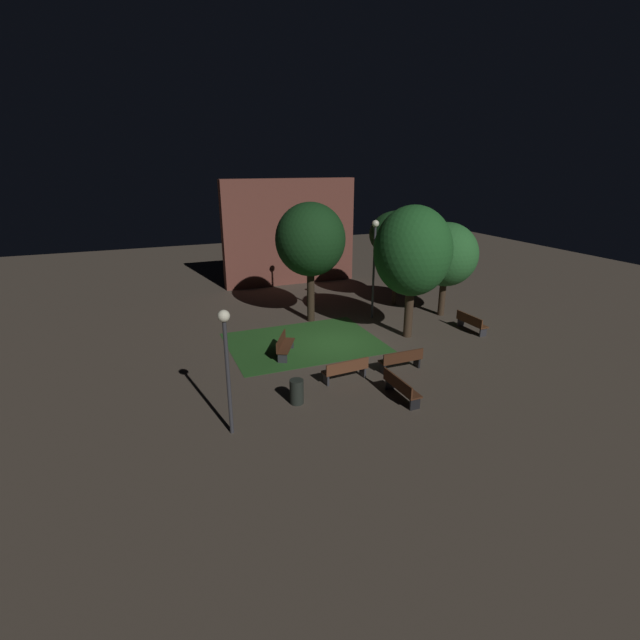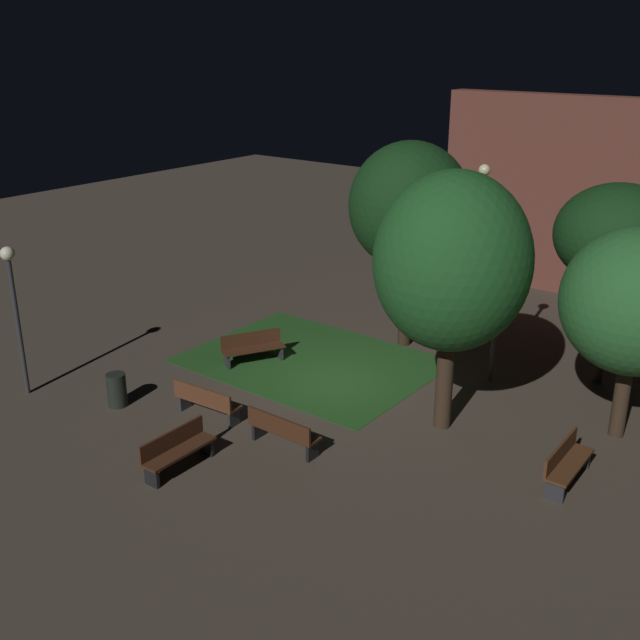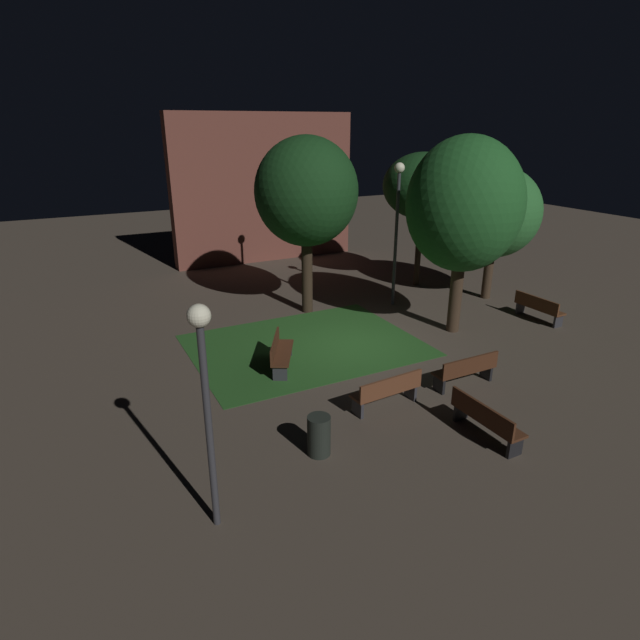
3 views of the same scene
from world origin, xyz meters
TOP-DOWN VIEW (x-y plane):
  - ground_plane at (0.00, 0.00)m, footprint 60.00×60.00m
  - grass_lawn at (-1.34, 0.74)m, footprint 6.86×5.21m
  - bench_near_trees at (-1.22, -3.56)m, footprint 1.83×0.60m
  - bench_by_lamp at (1.23, -3.56)m, footprint 1.80×0.49m
  - bench_front_left at (6.81, -0.96)m, footprint 0.52×1.81m
  - bench_back_row at (-0.06, -5.58)m, footprint 0.50×1.81m
  - bench_lawn_edge at (-2.63, -0.33)m, footprint 1.28×1.81m
  - tree_back_left at (7.04, 1.76)m, footprint 3.33×3.33m
  - tree_near_wall at (5.69, 4.45)m, footprint 3.19×3.19m
  - tree_lawn_side at (0.08, 3.53)m, footprint 3.52×3.52m
  - tree_back_right at (3.55, -0.36)m, footprint 3.56×3.56m
  - lamp_post_near_wall at (3.32, 2.78)m, footprint 0.36×0.36m
  - lamp_post_path_center at (-5.99, -5.45)m, footprint 0.36×0.36m
  - lamp_post_plaza_west at (1.15, 6.00)m, footprint 0.36×0.36m
  - trash_bin at (-3.52, -4.45)m, footprint 0.49×0.49m
  - building_wall_backdrop at (1.66, 11.53)m, footprint 9.04×0.80m

SIDE VIEW (x-z plane):
  - ground_plane at x=0.00m, z-range 0.00..0.00m
  - grass_lawn at x=-1.34m, z-range 0.00..0.01m
  - trash_bin at x=-3.52m, z-range 0.00..0.87m
  - bench_near_trees at x=-1.22m, z-range 0.04..0.92m
  - bench_by_lamp at x=1.23m, z-range 0.04..0.92m
  - bench_front_left at x=6.81m, z-range 0.04..0.92m
  - bench_back_row at x=-0.06m, z-range 0.04..0.92m
  - bench_lawn_edge at x=-2.63m, z-range 0.04..0.92m
  - lamp_post_path_center at x=-5.99m, z-range 0.76..4.76m
  - tree_back_left at x=7.04m, z-range 0.82..5.84m
  - lamp_post_near_wall at x=3.32m, z-range 0.87..6.05m
  - building_wall_backdrop at x=1.66m, z-range 0.00..6.96m
  - lamp_post_plaza_west at x=1.15m, z-range 0.87..6.13m
  - tree_near_wall at x=5.69m, z-range 1.39..6.80m
  - tree_back_right at x=3.55m, z-range 1.01..7.19m
  - tree_lawn_side at x=0.08m, z-range 1.20..7.32m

